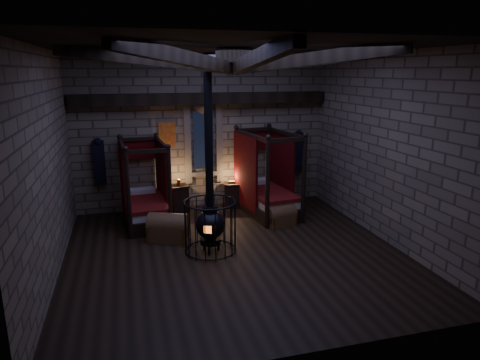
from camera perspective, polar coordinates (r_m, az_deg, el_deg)
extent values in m
cube|color=black|center=(9.26, -0.72, -9.70)|extent=(7.00, 7.00, 0.01)
cube|color=#847054|center=(12.00, -4.95, 6.28)|extent=(7.00, 0.02, 4.20)
cube|color=#847054|center=(5.41, 8.52, -3.86)|extent=(7.00, 0.02, 4.20)
cube|color=#847054|center=(8.48, -24.33, 1.67)|extent=(0.02, 7.00, 4.20)
cube|color=#847054|center=(10.07, 18.97, 3.99)|extent=(0.02, 7.00, 4.20)
cube|color=black|center=(8.47, -0.81, 17.23)|extent=(7.00, 7.00, 0.01)
cube|color=black|center=(11.73, -4.89, 10.76)|extent=(6.86, 0.35, 0.30)
cylinder|color=black|center=(8.46, -0.81, 16.21)|extent=(0.70, 0.70, 0.25)
cube|color=black|center=(11.98, -4.89, 5.30)|extent=(0.55, 0.04, 1.60)
cube|color=maroon|center=(11.83, -9.71, 6.01)|extent=(0.45, 0.03, 0.65)
cube|color=black|center=(11.79, -18.26, 2.25)|extent=(0.30, 0.10, 1.15)
cube|color=black|center=(12.75, 7.75, 3.71)|extent=(0.30, 0.10, 1.15)
cube|color=black|center=(11.18, -12.37, -4.80)|extent=(1.15, 2.02, 0.34)
cube|color=beige|center=(11.10, -12.44, -3.51)|extent=(1.02, 1.87, 0.21)
cube|color=maroon|center=(11.06, -12.48, -2.86)|extent=(1.08, 1.91, 0.09)
cube|color=beige|center=(11.72, -12.93, -1.43)|extent=(0.68, 0.37, 0.13)
cube|color=#510607|center=(11.73, -13.36, 3.99)|extent=(1.04, 0.12, 0.52)
cylinder|color=black|center=(9.99, -14.66, -2.04)|extent=(0.10, 0.10, 2.07)
cylinder|color=black|center=(11.81, -15.42, 0.42)|extent=(0.10, 0.10, 2.07)
cylinder|color=black|center=(10.09, -9.33, -1.59)|extent=(0.10, 0.10, 2.07)
cylinder|color=black|center=(11.90, -10.90, 0.78)|extent=(0.10, 0.10, 2.07)
cube|color=#510607|center=(11.16, -15.34, -0.13)|extent=(0.15, 1.41, 1.84)
cube|color=#510607|center=(11.26, -10.27, 0.29)|extent=(0.15, 1.41, 1.84)
cube|color=black|center=(11.67, 3.68, -3.60)|extent=(1.34, 2.22, 0.36)
cube|color=beige|center=(11.59, 3.70, -2.28)|extent=(1.20, 2.04, 0.22)
cube|color=maroon|center=(11.55, 3.71, -1.61)|extent=(1.27, 2.09, 0.10)
cube|color=beige|center=(12.19, 2.15, -0.24)|extent=(0.74, 0.44, 0.14)
cube|color=#510607|center=(12.20, 1.67, 5.34)|extent=(1.11, 0.19, 0.55)
cylinder|color=black|center=(10.33, 3.68, -0.63)|extent=(0.11, 0.11, 2.22)
cylinder|color=black|center=(12.12, -0.48, 1.65)|extent=(0.11, 0.11, 2.22)
cylinder|color=black|center=(10.80, 8.50, -0.10)|extent=(0.11, 0.11, 2.22)
cylinder|color=black|center=(12.52, 3.81, 2.03)|extent=(0.11, 0.11, 2.22)
cube|color=#510607|center=(11.46, 0.69, 1.16)|extent=(0.25, 1.51, 1.97)
cube|color=#510607|center=(11.91, 5.44, 1.60)|extent=(0.25, 1.51, 1.97)
cube|color=brown|center=(10.00, -9.49, -6.89)|extent=(1.03, 0.85, 0.37)
cylinder|color=brown|center=(9.94, -9.53, -5.90)|extent=(1.03, 0.85, 0.54)
cube|color=olive|center=(10.13, -11.74, -6.73)|extent=(0.27, 0.54, 0.39)
cube|color=olive|center=(9.89, -7.18, -7.05)|extent=(0.27, 0.54, 0.39)
cube|color=brown|center=(10.84, 5.40, -5.24)|extent=(0.81, 0.60, 0.30)
cylinder|color=brown|center=(10.79, 5.42, -4.48)|extent=(0.81, 0.60, 0.45)
cube|color=olive|center=(10.66, 3.88, -5.55)|extent=(0.15, 0.46, 0.32)
cube|color=olive|center=(11.02, 6.87, -4.95)|extent=(0.15, 0.46, 0.32)
cube|color=black|center=(11.81, -8.09, -2.59)|extent=(0.50, 0.48, 0.73)
cube|color=black|center=(11.70, -8.16, -0.79)|extent=(0.55, 0.53, 0.04)
cylinder|color=olive|center=(11.67, -8.18, -0.30)|extent=(0.10, 0.10, 0.17)
cube|color=black|center=(12.15, -1.12, -2.11)|extent=(0.47, 0.46, 0.66)
cube|color=black|center=(12.05, -1.13, -0.51)|extent=(0.52, 0.50, 0.04)
cube|color=brown|center=(12.04, -1.13, -0.25)|extent=(0.19, 0.16, 0.05)
cylinder|color=black|center=(9.26, -3.95, -8.09)|extent=(0.45, 0.45, 0.11)
sphere|color=black|center=(9.13, -3.99, -5.95)|extent=(0.63, 0.63, 0.63)
cylinder|color=black|center=(9.01, -4.02, -3.95)|extent=(0.31, 0.31, 0.16)
cube|color=#FF5914|center=(8.85, -4.33, -6.62)|extent=(0.15, 0.08, 0.16)
cylinder|color=black|center=(8.65, -4.21, 6.02)|extent=(0.17, 0.17, 3.04)
torus|color=black|center=(9.34, -3.93, -9.23)|extent=(1.11, 1.11, 0.03)
torus|color=black|center=(8.96, -4.04, -2.94)|extent=(1.11, 1.11, 0.03)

